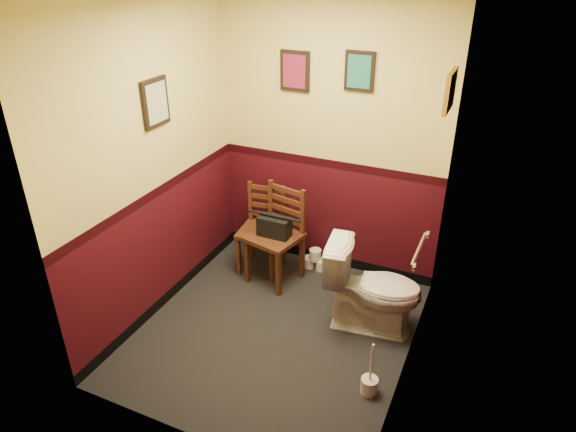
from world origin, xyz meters
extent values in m
cube|color=black|center=(0.00, 0.00, 0.00)|extent=(2.20, 2.40, 0.00)
cube|color=#390A13|center=(0.00, 1.20, 1.35)|extent=(2.20, 0.00, 2.70)
cube|color=#390A13|center=(0.00, -1.20, 1.35)|extent=(2.20, 0.00, 2.70)
cube|color=#390A13|center=(-1.10, 0.00, 1.35)|extent=(0.00, 2.40, 2.70)
cube|color=#390A13|center=(1.10, 0.00, 1.35)|extent=(0.00, 2.40, 2.70)
cylinder|color=silver|center=(1.07, 0.25, 0.95)|extent=(0.03, 0.50, 0.03)
cylinder|color=silver|center=(1.09, 0.00, 0.95)|extent=(0.02, 0.06, 0.06)
cylinder|color=silver|center=(1.09, 0.50, 0.95)|extent=(0.02, 0.06, 0.06)
cube|color=black|center=(-0.35, 1.18, 1.95)|extent=(0.28, 0.03, 0.36)
cube|color=maroon|center=(-0.35, 1.17, 1.95)|extent=(0.22, 0.01, 0.30)
cube|color=black|center=(0.25, 1.18, 2.00)|extent=(0.26, 0.03, 0.34)
cube|color=#23705E|center=(0.25, 1.17, 2.00)|extent=(0.20, 0.01, 0.28)
cube|color=black|center=(-1.08, 0.10, 1.85)|extent=(0.03, 0.30, 0.38)
cube|color=#BBBB93|center=(-1.07, 0.10, 1.85)|extent=(0.01, 0.24, 0.31)
cube|color=olive|center=(1.08, 0.60, 2.05)|extent=(0.03, 0.34, 0.28)
cube|color=#BBBB93|center=(1.07, 0.60, 2.05)|extent=(0.01, 0.28, 0.22)
imported|color=white|center=(0.72, 0.39, 0.40)|extent=(0.87, 0.55, 0.80)
cylinder|color=silver|center=(0.92, -0.34, 0.06)|extent=(0.13, 0.13, 0.13)
cylinder|color=silver|center=(0.92, -0.34, 0.28)|extent=(0.02, 0.02, 0.36)
cube|color=#5B301B|center=(-0.55, 0.81, 0.44)|extent=(0.45, 0.45, 0.04)
cube|color=#5B301B|center=(-0.71, 0.62, 0.22)|extent=(0.04, 0.04, 0.44)
cube|color=#5B301B|center=(-0.74, 0.97, 0.22)|extent=(0.04, 0.04, 0.44)
cube|color=#5B301B|center=(-0.36, 0.66, 0.22)|extent=(0.04, 0.04, 0.44)
cube|color=#5B301B|center=(-0.39, 1.01, 0.22)|extent=(0.04, 0.04, 0.44)
cube|color=#5B301B|center=(-0.74, 0.98, 0.66)|extent=(0.04, 0.04, 0.44)
cube|color=#5B301B|center=(-0.39, 1.01, 0.66)|extent=(0.04, 0.04, 0.44)
cube|color=#5B301B|center=(-0.57, 0.99, 0.54)|extent=(0.33, 0.06, 0.04)
cube|color=#5B301B|center=(-0.57, 0.99, 0.63)|extent=(0.33, 0.06, 0.04)
cube|color=#5B301B|center=(-0.57, 0.99, 0.73)|extent=(0.33, 0.06, 0.04)
cube|color=#5B301B|center=(-0.57, 0.99, 0.83)|extent=(0.33, 0.06, 0.04)
cube|color=#5B301B|center=(-0.35, 0.70, 0.48)|extent=(0.53, 0.53, 0.04)
cube|color=#5B301B|center=(-0.57, 0.56, 0.24)|extent=(0.05, 0.05, 0.48)
cube|color=#5B301B|center=(-0.49, 0.93, 0.24)|extent=(0.05, 0.05, 0.48)
cube|color=#5B301B|center=(-0.20, 0.47, 0.24)|extent=(0.05, 0.05, 0.48)
cube|color=#5B301B|center=(-0.12, 0.85, 0.24)|extent=(0.05, 0.05, 0.48)
cube|color=#5B301B|center=(-0.49, 0.94, 0.72)|extent=(0.05, 0.05, 0.48)
cube|color=#5B301B|center=(-0.12, 0.85, 0.72)|extent=(0.05, 0.05, 0.48)
cube|color=#5B301B|center=(-0.30, 0.89, 0.58)|extent=(0.36, 0.10, 0.05)
cube|color=#5B301B|center=(-0.30, 0.89, 0.69)|extent=(0.36, 0.10, 0.05)
cube|color=#5B301B|center=(-0.30, 0.89, 0.80)|extent=(0.36, 0.10, 0.05)
cube|color=#5B301B|center=(-0.30, 0.89, 0.90)|extent=(0.36, 0.10, 0.05)
cube|color=black|center=(-0.35, 0.70, 0.59)|extent=(0.31, 0.16, 0.19)
cylinder|color=black|center=(-0.35, 0.70, 0.71)|extent=(0.27, 0.03, 0.03)
cylinder|color=silver|center=(-0.12, 1.05, 0.06)|extent=(0.12, 0.12, 0.11)
cylinder|color=silver|center=(0.02, 1.05, 0.06)|extent=(0.12, 0.12, 0.11)
cylinder|color=silver|center=(-0.05, 1.04, 0.17)|extent=(0.12, 0.12, 0.11)
camera|label=1|loc=(1.51, -3.11, 2.94)|focal=32.00mm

